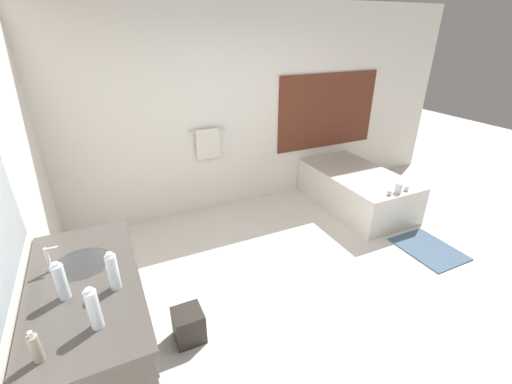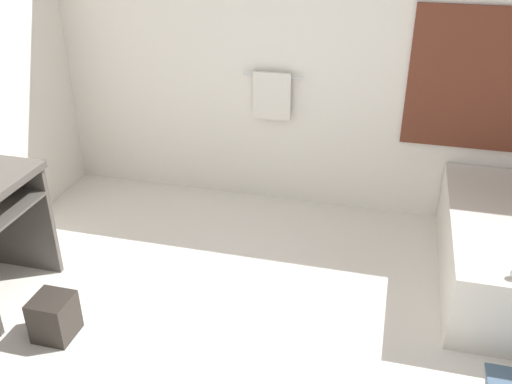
{
  "view_description": "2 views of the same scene",
  "coord_description": "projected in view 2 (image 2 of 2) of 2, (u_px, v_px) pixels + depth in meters",
  "views": [
    {
      "loc": [
        -1.59,
        -2.04,
        2.37
      ],
      "look_at": [
        -0.17,
        0.95,
        0.77
      ],
      "focal_mm": 24.0,
      "sensor_mm": 36.0,
      "label": 1
    },
    {
      "loc": [
        0.7,
        -2.3,
        2.5
      ],
      "look_at": [
        -0.12,
        0.9,
        0.74
      ],
      "focal_mm": 40.0,
      "sensor_mm": 36.0,
      "label": 2
    }
  ],
  "objects": [
    {
      "name": "ground_plane",
      "position": [
        237.0,
        378.0,
        3.29
      ],
      "size": [
        16.0,
        16.0,
        0.0
      ],
      "primitive_type": "plane",
      "color": "silver",
      "rests_on": "ground"
    },
    {
      "name": "waste_bin",
      "position": [
        54.0,
        317.0,
        3.55
      ],
      "size": [
        0.24,
        0.24,
        0.28
      ],
      "color": "#2D2823",
      "rests_on": "ground_plane"
    },
    {
      "name": "wall_back_with_blinds",
      "position": [
        318.0,
        53.0,
        4.56
      ],
      "size": [
        7.4,
        0.13,
        2.7
      ],
      "color": "white",
      "rests_on": "ground_plane"
    }
  ]
}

